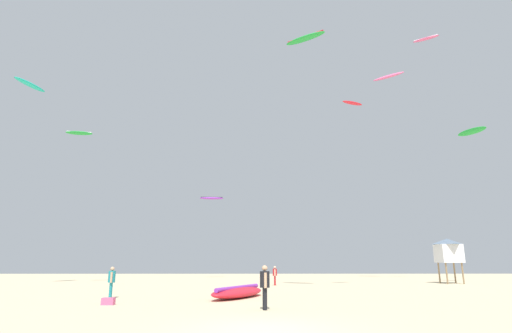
# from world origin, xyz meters

# --- Properties ---
(ground_plane) EXTENTS (120.00, 120.00, 0.00)m
(ground_plane) POSITION_xyz_m (0.00, 0.00, 0.00)
(ground_plane) COLOR beige
(person_foreground) EXTENTS (0.41, 0.59, 1.80)m
(person_foreground) POSITION_xyz_m (0.22, 4.97, 1.05)
(person_foreground) COLOR black
(person_foreground) RESTS_ON ground
(person_midground) EXTENTS (0.37, 0.54, 1.62)m
(person_midground) POSITION_xyz_m (1.66, 23.15, 0.95)
(person_midground) COLOR #B21E23
(person_midground) RESTS_ON ground
(person_left) EXTENTS (0.38, 0.55, 1.69)m
(person_left) POSITION_xyz_m (-8.12, 10.51, 0.99)
(person_left) COLOR teal
(person_left) RESTS_ON ground
(kite_grounded_near) EXTENTS (3.66, 5.53, 0.68)m
(kite_grounded_near) POSITION_xyz_m (-1.09, 10.74, 0.31)
(kite_grounded_near) COLOR red
(kite_grounded_near) RESTS_ON ground
(lifeguard_tower) EXTENTS (2.30, 2.30, 4.15)m
(lifeguard_tower) POSITION_xyz_m (18.37, 25.88, 3.05)
(lifeguard_tower) COLOR #8C704C
(lifeguard_tower) RESTS_ON ground
(cooler_box) EXTENTS (0.56, 0.36, 0.32)m
(cooler_box) POSITION_xyz_m (-6.99, 7.02, 0.16)
(cooler_box) COLOR #E5598C
(cooler_box) RESTS_ON ground
(kite_aloft_0) EXTENTS (3.34, 2.71, 0.53)m
(kite_aloft_0) POSITION_xyz_m (3.85, 15.54, 19.18)
(kite_aloft_0) COLOR green
(kite_aloft_1) EXTENTS (2.94, 2.30, 0.46)m
(kite_aloft_1) POSITION_xyz_m (20.44, 29.66, 27.98)
(kite_aloft_1) COLOR #E5598C
(kite_aloft_2) EXTENTS (2.08, 1.36, 0.24)m
(kite_aloft_2) POSITION_xyz_m (8.25, 19.10, 15.19)
(kite_aloft_2) COLOR red
(kite_aloft_3) EXTENTS (3.14, 1.10, 0.41)m
(kite_aloft_3) POSITION_xyz_m (-5.64, 38.69, 10.09)
(kite_aloft_3) COLOR purple
(kite_aloft_4) EXTENTS (1.95, 3.49, 0.49)m
(kite_aloft_4) POSITION_xyz_m (-20.91, 21.46, 17.90)
(kite_aloft_4) COLOR #19B29E
(kite_aloft_5) EXTENTS (2.62, 1.15, 0.35)m
(kite_aloft_5) POSITION_xyz_m (-17.58, 25.14, 14.45)
(kite_aloft_5) COLOR green
(kite_aloft_6) EXTENTS (2.13, 2.95, 0.61)m
(kite_aloft_6) POSITION_xyz_m (21.20, 24.19, 14.41)
(kite_aloft_6) COLOR green
(kite_aloft_7) EXTENTS (3.76, 3.34, 0.86)m
(kite_aloft_7) POSITION_xyz_m (16.52, 32.28, 24.34)
(kite_aloft_7) COLOR #E5598C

